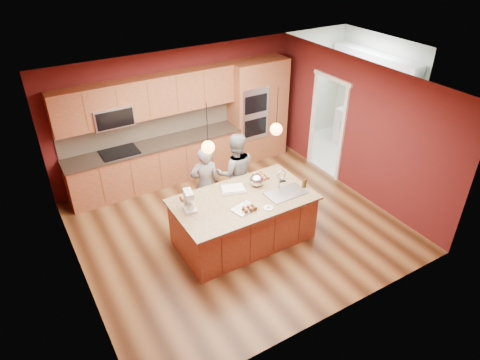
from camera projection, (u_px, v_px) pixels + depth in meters
floor at (237, 226)px, 7.96m from camera, size 5.50×5.50×0.00m
ceiling at (236, 86)px, 6.54m from camera, size 5.50×5.50×0.00m
wall_back at (177, 114)px, 9.08m from camera, size 5.50×0.00×5.50m
wall_front at (336, 246)px, 5.42m from camera, size 5.50×0.00×5.50m
wall_left at (69, 212)px, 6.05m from camera, size 0.00×5.00×5.00m
wall_right at (356, 128)px, 8.45m from camera, size 0.00×5.00×5.00m
cabinet_run at (153, 141)px, 8.79m from camera, size 3.74×0.64×2.30m
oven_column at (257, 110)px, 9.76m from camera, size 1.30×0.62×2.30m
doorway_trim at (327, 128)px, 9.18m from camera, size 0.08×1.11×2.20m
laundry_room at (374, 70)px, 9.71m from camera, size 2.60×2.70×2.70m
pendant_left at (208, 147)px, 6.33m from camera, size 0.20×0.20×0.80m
pendant_right at (276, 129)px, 6.86m from camera, size 0.20×0.20×0.80m
island at (244, 219)px, 7.42m from camera, size 2.37×1.33×1.25m
person_left at (205, 184)px, 7.81m from camera, size 0.61×0.46×1.49m
person_right at (235, 173)px, 8.06m from camera, size 0.93×0.82×1.59m
stand_mixer at (189, 202)px, 6.82m from camera, size 0.23×0.29×0.36m
sheet_cake at (233, 189)px, 7.40m from camera, size 0.51×0.44×0.05m
cooling_rack at (244, 209)px, 6.92m from camera, size 0.44×0.36×0.02m
mixing_bowl at (257, 180)px, 7.49m from camera, size 0.26×0.26×0.22m
plate at (268, 208)px, 6.94m from camera, size 0.16×0.16×0.01m
tumbler at (304, 183)px, 7.46m from camera, size 0.08×0.08×0.16m
phone at (282, 181)px, 7.65m from camera, size 0.14×0.10×0.01m
cupcakes_left at (184, 197)px, 7.15m from camera, size 0.16×0.16×0.07m
cupcakes_rack at (249, 208)px, 6.86m from camera, size 0.25×0.16×0.07m
cupcakes_right at (261, 176)px, 7.75m from camera, size 0.22×0.30×0.07m
washer at (372, 137)px, 10.15m from camera, size 0.70×0.71×0.91m
dryer at (350, 126)px, 10.65m from camera, size 0.67×0.68×0.92m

